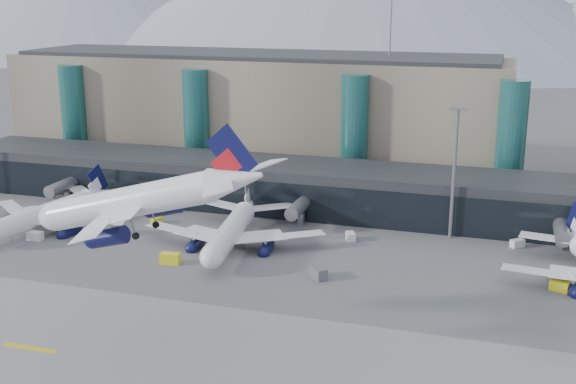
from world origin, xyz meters
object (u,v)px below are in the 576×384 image
at_px(veh_a, 35,236).
at_px(veh_g, 350,236).
at_px(veh_d, 517,243).
at_px(veh_e, 560,286).
at_px(hero_jet, 151,192).
at_px(veh_f, 60,202).
at_px(jet_parked_mid, 234,221).
at_px(veh_b, 157,220).
at_px(lightmast_mid, 454,165).
at_px(veh_h, 170,259).
at_px(veh_c, 318,273).
at_px(jet_parked_left, 57,205).

bearing_deg(veh_a, veh_g, 20.76).
distance_m(veh_d, veh_e, 20.43).
bearing_deg(hero_jet, veh_f, 137.86).
relative_size(jet_parked_mid, veh_d, 14.04).
bearing_deg(veh_a, veh_b, 45.99).
height_order(lightmast_mid, veh_h, lightmast_mid).
bearing_deg(veh_e, jet_parked_mid, -162.95).
height_order(lightmast_mid, veh_f, lightmast_mid).
relative_size(jet_parked_mid, veh_f, 9.40).
bearing_deg(veh_e, veh_d, 131.55).
bearing_deg(veh_g, lightmast_mid, 88.33).
relative_size(jet_parked_mid, veh_e, 12.17).
relative_size(veh_g, veh_h, 0.76).
distance_m(veh_c, veh_f, 69.52).
xyz_separation_m(veh_c, veh_g, (1.12, 20.27, -0.19)).
bearing_deg(veh_a, jet_parked_mid, 18.31).
distance_m(jet_parked_left, veh_f, 13.92).
xyz_separation_m(lightmast_mid, veh_f, (-84.82, -4.48, -13.34)).
relative_size(veh_c, veh_h, 1.00).
bearing_deg(veh_b, jet_parked_left, 121.81).
bearing_deg(veh_g, veh_b, -111.54).
relative_size(veh_e, veh_h, 0.87).
bearing_deg(veh_b, hero_jet, -140.28).
bearing_deg(jet_parked_mid, veh_b, 64.06).
height_order(jet_parked_mid, veh_b, jet_parked_mid).
distance_m(hero_jet, veh_c, 39.33).
bearing_deg(veh_h, veh_e, -3.07).
relative_size(hero_jet, veh_e, 11.88).
bearing_deg(veh_c, lightmast_mid, 99.13).
bearing_deg(veh_e, hero_jet, -122.21).
relative_size(veh_c, veh_e, 1.16).
xyz_separation_m(veh_a, veh_g, (58.20, 17.79, -0.06)).
bearing_deg(veh_d, hero_jet, -170.58).
distance_m(veh_b, veh_h, 23.59).
bearing_deg(veh_g, jet_parked_mid, -92.71).
bearing_deg(veh_f, jet_parked_mid, -136.80).
xyz_separation_m(hero_jet, veh_a, (-43.20, 32.76, -21.06)).
xyz_separation_m(hero_jet, veh_f, (-51.64, 53.51, -20.80)).
height_order(veh_a, veh_g, veh_a).
distance_m(hero_jet, jet_parked_mid, 46.27).
relative_size(veh_a, veh_h, 0.85).
xyz_separation_m(jet_parked_left, veh_e, (96.70, -5.42, -3.50)).
xyz_separation_m(veh_a, veh_h, (30.51, -3.74, 0.13)).
xyz_separation_m(veh_f, veh_g, (66.64, -2.97, -0.32)).
xyz_separation_m(jet_parked_left, veh_h, (31.71, -13.06, -3.40)).
bearing_deg(veh_g, veh_e, 45.63).
height_order(jet_parked_left, veh_h, jet_parked_left).
bearing_deg(veh_e, jet_parked_left, -160.45).
xyz_separation_m(jet_parked_left, veh_d, (90.12, 13.91, -3.61)).
distance_m(veh_c, veh_g, 20.30).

